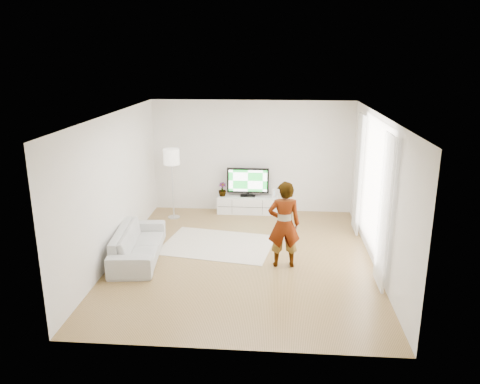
# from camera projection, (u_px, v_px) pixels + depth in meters

# --- Properties ---
(floor) EXTENTS (6.00, 6.00, 0.00)m
(floor) POSITION_uv_depth(u_px,v_px,m) (243.00, 258.00, 9.21)
(floor) COLOR #A6814B
(floor) RESTS_ON ground
(ceiling) EXTENTS (6.00, 6.00, 0.00)m
(ceiling) POSITION_uv_depth(u_px,v_px,m) (244.00, 115.00, 8.43)
(ceiling) COLOR white
(ceiling) RESTS_ON wall_back
(wall_left) EXTENTS (0.02, 6.00, 2.80)m
(wall_left) POSITION_uv_depth(u_px,v_px,m) (114.00, 187.00, 9.01)
(wall_left) COLOR silver
(wall_left) RESTS_ON floor
(wall_right) EXTENTS (0.02, 6.00, 2.80)m
(wall_right) POSITION_uv_depth(u_px,v_px,m) (378.00, 193.00, 8.63)
(wall_right) COLOR silver
(wall_right) RESTS_ON floor
(wall_back) EXTENTS (5.00, 0.02, 2.80)m
(wall_back) POSITION_uv_depth(u_px,v_px,m) (252.00, 157.00, 11.69)
(wall_back) COLOR silver
(wall_back) RESTS_ON floor
(wall_front) EXTENTS (5.00, 0.02, 2.80)m
(wall_front) POSITION_uv_depth(u_px,v_px,m) (226.00, 255.00, 5.95)
(wall_front) COLOR silver
(wall_front) RESTS_ON floor
(window) EXTENTS (0.01, 2.60, 2.50)m
(window) POSITION_uv_depth(u_px,v_px,m) (374.00, 186.00, 8.90)
(window) COLOR white
(window) RESTS_ON wall_right
(curtain_near) EXTENTS (0.04, 0.70, 2.60)m
(curtain_near) POSITION_uv_depth(u_px,v_px,m) (384.00, 213.00, 7.69)
(curtain_near) COLOR white
(curtain_near) RESTS_ON floor
(curtain_far) EXTENTS (0.04, 0.70, 2.60)m
(curtain_far) POSITION_uv_depth(u_px,v_px,m) (359.00, 174.00, 10.18)
(curtain_far) COLOR white
(curtain_far) RESTS_ON floor
(media_console) EXTENTS (1.51, 0.43, 0.43)m
(media_console) POSITION_uv_depth(u_px,v_px,m) (248.00, 205.00, 11.81)
(media_console) COLOR white
(media_console) RESTS_ON floor
(television) EXTENTS (1.05, 0.21, 0.73)m
(television) POSITION_uv_depth(u_px,v_px,m) (248.00, 181.00, 11.66)
(television) COLOR black
(television) RESTS_ON media_console
(game_console) EXTENTS (0.08, 0.17, 0.22)m
(game_console) POSITION_uv_depth(u_px,v_px,m) (274.00, 193.00, 11.66)
(game_console) COLOR white
(game_console) RESTS_ON media_console
(potted_plant) EXTENTS (0.23, 0.23, 0.35)m
(potted_plant) POSITION_uv_depth(u_px,v_px,m) (222.00, 189.00, 11.75)
(potted_plant) COLOR #3F7238
(potted_plant) RESTS_ON media_console
(rug) EXTENTS (2.46, 1.95, 0.01)m
(rug) POSITION_uv_depth(u_px,v_px,m) (218.00, 245.00, 9.84)
(rug) COLOR beige
(rug) RESTS_ON floor
(player) EXTENTS (0.64, 0.45, 1.65)m
(player) POSITION_uv_depth(u_px,v_px,m) (284.00, 224.00, 8.63)
(player) COLOR #334772
(player) RESTS_ON rug
(sofa) EXTENTS (1.03, 2.14, 0.60)m
(sofa) POSITION_uv_depth(u_px,v_px,m) (138.00, 243.00, 9.14)
(sofa) COLOR #B6B5B1
(sofa) RESTS_ON floor
(floor_lamp) EXTENTS (0.38, 0.38, 1.71)m
(floor_lamp) POSITION_uv_depth(u_px,v_px,m) (172.00, 160.00, 11.10)
(floor_lamp) COLOR silver
(floor_lamp) RESTS_ON floor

